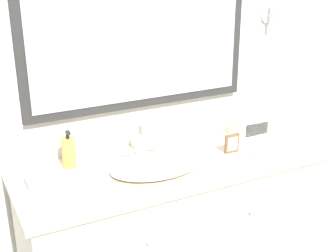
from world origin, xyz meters
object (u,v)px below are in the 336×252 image
at_px(soap_bottle, 69,152).
at_px(picture_frame, 232,143).
at_px(appliance_box, 251,126).
at_px(sink_basin, 155,164).

relative_size(soap_bottle, picture_frame, 1.85).
bearing_deg(picture_frame, soap_bottle, 164.60).
height_order(soap_bottle, appliance_box, soap_bottle).
xyz_separation_m(sink_basin, soap_bottle, (-0.37, 0.21, 0.06)).
height_order(sink_basin, appliance_box, sink_basin).
relative_size(appliance_box, picture_frame, 2.09).
distance_m(appliance_box, picture_frame, 0.29).
height_order(soap_bottle, picture_frame, soap_bottle).
bearing_deg(soap_bottle, appliance_box, -3.73).
distance_m(sink_basin, picture_frame, 0.44).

